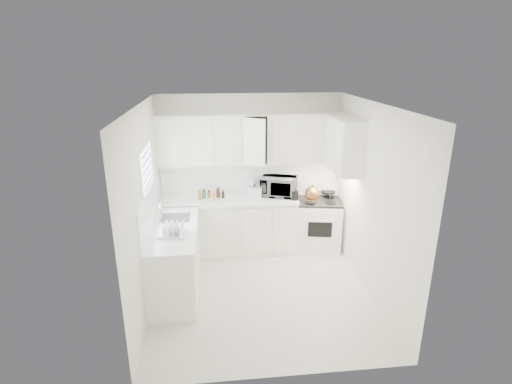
{
  "coord_description": "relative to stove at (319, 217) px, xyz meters",
  "views": [
    {
      "loc": [
        -0.61,
        -4.87,
        3.17
      ],
      "look_at": [
        0.0,
        0.7,
        1.25
      ],
      "focal_mm": 28.07,
      "sensor_mm": 36.0,
      "label": 1
    }
  ],
  "objects": [
    {
      "name": "lower_cabinets_left",
      "position": [
        -2.34,
        -1.07,
        -0.11
      ],
      "size": [
        0.6,
        1.6,
        0.9
      ],
      "primitive_type": null,
      "color": "white",
      "rests_on": "floor"
    },
    {
      "name": "wall_left",
      "position": [
        -2.64,
        -1.27,
        0.74
      ],
      "size": [
        0.0,
        3.2,
        3.2
      ],
      "primitive_type": "plane",
      "rotation": [
        1.57,
        0.0,
        1.57
      ],
      "color": "white",
      "rests_on": "ground"
    },
    {
      "name": "spice_left_1",
      "position": [
        -1.91,
        0.06,
        0.46
      ],
      "size": [
        0.06,
        0.06,
        0.13
      ],
      "primitive_type": "cylinder",
      "color": "#246D38",
      "rests_on": "countertop_back"
    },
    {
      "name": "sauce_right_0",
      "position": [
        -0.56,
        0.19,
        0.49
      ],
      "size": [
        0.06,
        0.06,
        0.19
      ],
      "primitive_type": "cylinder",
      "color": "#CF531B",
      "rests_on": "countertop_back"
    },
    {
      "name": "window_blinds",
      "position": [
        -2.62,
        -0.92,
        0.99
      ],
      "size": [
        0.06,
        0.96,
        1.06
      ],
      "primitive_type": null,
      "color": "white",
      "rests_on": "wall_left"
    },
    {
      "name": "rice_cooker",
      "position": [
        -1.1,
        0.02,
        0.51
      ],
      "size": [
        0.28,
        0.28,
        0.23
      ],
      "primitive_type": null,
      "rotation": [
        0.0,
        0.0,
        -0.31
      ],
      "color": "white",
      "rests_on": "countertop_back"
    },
    {
      "name": "wall_front",
      "position": [
        -1.14,
        -2.87,
        0.74
      ],
      "size": [
        3.0,
        0.0,
        3.0
      ],
      "primitive_type": "plane",
      "rotation": [
        -1.57,
        0.0,
        0.0
      ],
      "color": "white",
      "rests_on": "ground"
    },
    {
      "name": "backsplash_left",
      "position": [
        -2.63,
        -1.07,
        0.67
      ],
      "size": [
        0.02,
        1.6,
        0.55
      ],
      "primitive_type": "cube",
      "color": "white",
      "rests_on": "wall_left"
    },
    {
      "name": "backsplash_back",
      "position": [
        -1.14,
        0.32,
        0.67
      ],
      "size": [
        2.98,
        0.02,
        0.55
      ],
      "primitive_type": "cube",
      "color": "white",
      "rests_on": "wall_back"
    },
    {
      "name": "sauce_right_2",
      "position": [
        -0.45,
        0.19,
        0.49
      ],
      "size": [
        0.06,
        0.06,
        0.19
      ],
      "primitive_type": "cylinder",
      "color": "#532B17",
      "rests_on": "countertop_back"
    },
    {
      "name": "spice_left_2",
      "position": [
        -1.84,
        0.15,
        0.46
      ],
      "size": [
        0.06,
        0.06,
        0.13
      ],
      "primitive_type": "cylinder",
      "color": "#CF531B",
      "rests_on": "countertop_back"
    },
    {
      "name": "tea_kettle",
      "position": [
        -0.18,
        -0.16,
        0.52
      ],
      "size": [
        0.35,
        0.33,
        0.27
      ],
      "primitive_type": null,
      "rotation": [
        0.0,
        0.0,
        -0.34
      ],
      "color": "olive",
      "rests_on": "stove"
    },
    {
      "name": "dish_rack",
      "position": [
        -2.3,
        -1.31,
        0.49
      ],
      "size": [
        0.39,
        0.31,
        0.19
      ],
      "primitive_type": null,
      "rotation": [
        0.0,
        0.0,
        -0.15
      ],
      "color": "white",
      "rests_on": "countertop_left"
    },
    {
      "name": "wall_right",
      "position": [
        0.36,
        -1.27,
        0.74
      ],
      "size": [
        0.0,
        3.2,
        3.2
      ],
      "primitive_type": "plane",
      "rotation": [
        1.57,
        0.0,
        -1.57
      ],
      "color": "white",
      "rests_on": "ground"
    },
    {
      "name": "countertop_left",
      "position": [
        -2.33,
        -1.07,
        0.37
      ],
      "size": [
        0.64,
        1.62,
        0.05
      ],
      "primitive_type": "cube",
      "color": "white",
      "rests_on": "lower_cabinets_left"
    },
    {
      "name": "frying_pan",
      "position": [
        0.18,
        0.16,
        0.41
      ],
      "size": [
        0.28,
        0.43,
        0.04
      ],
      "primitive_type": null,
      "rotation": [
        0.0,
        0.0,
        -0.1
      ],
      "color": "black",
      "rests_on": "stove"
    },
    {
      "name": "countertop_back",
      "position": [
        -1.53,
        0.02,
        0.37
      ],
      "size": [
        2.24,
        0.64,
        0.05
      ],
      "primitive_type": "cube",
      "color": "white",
      "rests_on": "lower_cabinets_back"
    },
    {
      "name": "lower_cabinets_back",
      "position": [
        -1.53,
        0.03,
        -0.11
      ],
      "size": [
        2.22,
        0.6,
        0.9
      ],
      "primitive_type": null,
      "color": "white",
      "rests_on": "floor"
    },
    {
      "name": "upper_cabinets_back",
      "position": [
        -1.14,
        0.17,
        0.94
      ],
      "size": [
        3.0,
        0.33,
        0.8
      ],
      "primitive_type": null,
      "color": "white",
      "rests_on": "wall_back"
    },
    {
      "name": "floor",
      "position": [
        -1.14,
        -1.27,
        -0.56
      ],
      "size": [
        3.2,
        3.2,
        0.0
      ],
      "primitive_type": "plane",
      "color": "silver",
      "rests_on": "ground"
    },
    {
      "name": "wall_back",
      "position": [
        -1.14,
        0.33,
        0.74
      ],
      "size": [
        3.0,
        0.0,
        3.0
      ],
      "primitive_type": "plane",
      "rotation": [
        1.57,
        0.0,
        0.0
      ],
      "color": "white",
      "rests_on": "ground"
    },
    {
      "name": "upper_cabinets_right",
      "position": [
        0.2,
        -0.45,
        0.94
      ],
      "size": [
        0.33,
        0.9,
        0.8
      ],
      "primitive_type": null,
      "color": "white",
      "rests_on": "wall_right"
    },
    {
      "name": "utensil_crock",
      "position": [
        -0.46,
        -0.15,
        0.58
      ],
      "size": [
        0.13,
        0.13,
        0.37
      ],
      "primitive_type": null,
      "rotation": [
        0.0,
        0.0,
        -0.07
      ],
      "color": "black",
      "rests_on": "countertop_back"
    },
    {
      "name": "microwave",
      "position": [
        -0.69,
        0.09,
        0.59
      ],
      "size": [
        0.64,
        0.47,
        0.38
      ],
      "primitive_type": "imported",
      "rotation": [
        0.0,
        0.0,
        -0.31
      ],
      "color": "gray",
      "rests_on": "countertop_back"
    },
    {
      "name": "spice_left_0",
      "position": [
        -1.99,
        0.15,
        0.46
      ],
      "size": [
        0.06,
        0.06,
        0.13
      ],
      "primitive_type": "cylinder",
      "color": "brown",
      "rests_on": "countertop_back"
    },
    {
      "name": "spice_left_4",
      "position": [
        -1.69,
        0.15,
        0.46
      ],
      "size": [
        0.06,
        0.06,
        0.13
      ],
      "primitive_type": "cylinder",
      "color": "#532B17",
      "rests_on": "countertop_back"
    },
    {
      "name": "sink",
      "position": [
        -2.33,
        -0.72,
        0.51
      ],
      "size": [
        0.42,
        0.38,
        0.3
      ],
      "primitive_type": null,
      "color": "gray",
      "rests_on": "countertop_left"
    },
    {
      "name": "sauce_right_1",
      "position": [
        -0.5,
        0.13,
        0.49
      ],
      "size": [
        0.06,
        0.06,
        0.19
      ],
      "primitive_type": "cylinder",
      "color": "gold",
      "rests_on": "countertop_back"
    },
    {
      "name": "paper_towel",
      "position": [
        -1.12,
        0.19,
        0.53
      ],
      "size": [
        0.12,
        0.12,
        0.27
      ],
      "primitive_type": "cylinder",
      "color": "white",
      "rests_on": "countertop_back"
    },
    {
      "name": "spice_left_3",
      "position": [
        -1.76,
        0.06,
        0.46
      ],
      "size": [
        0.06,
        0.06,
        0.13
      ],
      "primitive_type": "cylinder",
      "color": "gold",
      "rests_on": "countertop_back"
    },
    {
      "name": "stove",
      "position": [
        0.0,
        0.0,
        0.0
      ],
      "size": [
        0.82,
        0.72,
        1.11
      ],
      "primitive_type": null,
      "rotation": [
        0.0,
        0.0,
        -0.18
      ],
      "color": "white",
      "rests_on": "floor"
    },
    {
      "name": "spice_left_5",
      "position": [
        -1.61,
        0.06,
        0.46
      ],
      "size": [
        0.06,
        0.06,
        0.13
      ],
      "primitive_type": "cylinder",
      "color": "black",
      "rests_on": "countertop_back"
    },
    {
      "name": "ceiling",
      "position": [
        -1.14,
        -1.27,
        2.04
      ],
      "size": [
        3.2,
        3.2,
        0.0
      ],
      "primitive_type": "plane",
      "rotation": [
        3.14,
        0.0,
        0.0
      ],
      "color": "white",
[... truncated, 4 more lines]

